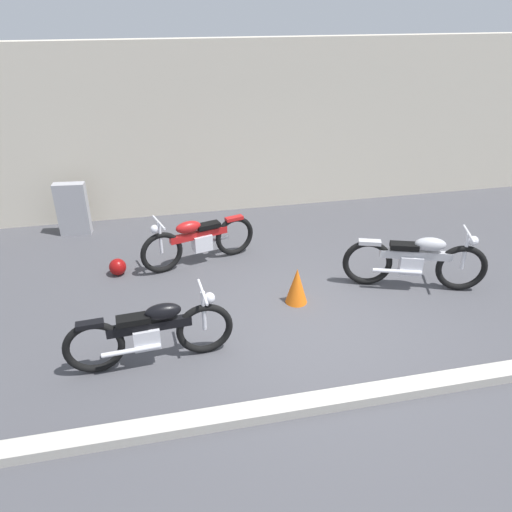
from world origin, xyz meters
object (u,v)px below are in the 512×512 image
(stone_marker, at_px, (73,209))
(motorcycle_red, at_px, (198,240))
(motorcycle_black, at_px, (152,332))
(motorcycle_silver, at_px, (416,261))
(helmet, at_px, (118,267))
(traffic_cone, at_px, (297,286))

(stone_marker, height_order, motorcycle_red, stone_marker)
(stone_marker, xyz_separation_m, motorcycle_black, (1.31, -4.02, -0.06))
(motorcycle_black, distance_m, motorcycle_silver, 4.02)
(helmet, xyz_separation_m, motorcycle_black, (0.50, -2.27, 0.30))
(helmet, relative_size, motorcycle_silver, 0.13)
(motorcycle_silver, bearing_deg, stone_marker, 168.54)
(helmet, distance_m, motorcycle_red, 1.35)
(motorcycle_red, height_order, motorcycle_silver, motorcycle_silver)
(helmet, bearing_deg, traffic_cone, -28.18)
(traffic_cone, relative_size, motorcycle_red, 0.29)
(traffic_cone, bearing_deg, motorcycle_black, -156.34)
(helmet, relative_size, motorcycle_black, 0.13)
(motorcycle_black, relative_size, motorcycle_silver, 0.99)
(stone_marker, xyz_separation_m, traffic_cone, (3.37, -3.11, -0.22))
(stone_marker, relative_size, motorcycle_red, 0.51)
(motorcycle_black, bearing_deg, traffic_cone, 19.72)
(stone_marker, xyz_separation_m, motorcycle_red, (2.12, -1.63, -0.06))
(stone_marker, distance_m, motorcycle_silver, 6.07)
(traffic_cone, relative_size, motorcycle_black, 0.27)
(traffic_cone, height_order, motorcycle_black, motorcycle_black)
(helmet, relative_size, motorcycle_red, 0.14)
(motorcycle_red, bearing_deg, stone_marker, -53.91)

